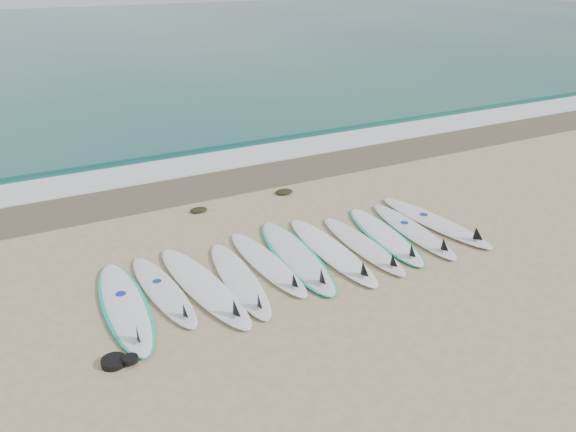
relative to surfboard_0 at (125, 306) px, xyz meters
name	(u,v)px	position (x,y,z in m)	size (l,w,h in m)	color
ground	(299,259)	(3.05, 0.14, -0.05)	(120.00, 120.00, 0.00)	tan
ocean	(57,40)	(3.05, 32.64, -0.04)	(120.00, 55.00, 0.03)	#1D5C54
wet_sand_band	(215,183)	(3.05, 4.24, -0.05)	(120.00, 1.80, 0.01)	brown
foam_band	(195,165)	(3.05, 5.64, -0.03)	(120.00, 1.40, 0.04)	silver
wave_crest	(177,148)	(3.05, 7.14, 0.00)	(120.00, 1.00, 0.10)	#1D5C54
surfboard_0	(125,306)	(0.00, 0.00, 0.00)	(0.76, 2.78, 0.35)	white
surfboard_1	(164,291)	(0.64, 0.12, 0.00)	(0.71, 2.48, 0.31)	white
surfboard_2	(205,287)	(1.24, -0.06, 0.01)	(0.95, 2.96, 0.37)	white
surfboard_3	(240,280)	(1.82, -0.11, 0.01)	(0.74, 2.63, 0.33)	white
surfboard_4	(268,264)	(2.45, 0.15, 0.00)	(0.65, 2.58, 0.33)	white
surfboard_5	(297,256)	(3.01, 0.17, 0.00)	(0.96, 2.96, 0.37)	silver
surfboard_6	(333,252)	(3.66, 0.00, 0.01)	(0.63, 2.86, 0.36)	white
surfboard_7	(364,246)	(4.28, -0.06, 0.00)	(0.58, 2.56, 0.33)	white
surfboard_8	(385,236)	(4.87, 0.10, 0.00)	(0.95, 2.66, 0.33)	white
surfboard_9	(414,231)	(5.47, 0.00, 0.01)	(0.75, 2.66, 0.34)	silver
surfboard_10	(437,222)	(6.11, 0.09, 0.01)	(0.88, 2.87, 0.36)	white
seaweed_near	(199,210)	(2.17, 2.89, -0.02)	(0.36, 0.28, 0.07)	black
seaweed_far	(284,192)	(4.20, 2.95, -0.01)	(0.41, 0.32, 0.08)	black
leash_coil	(117,361)	(-0.38, -1.22, 0.00)	(0.46, 0.36, 0.11)	black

